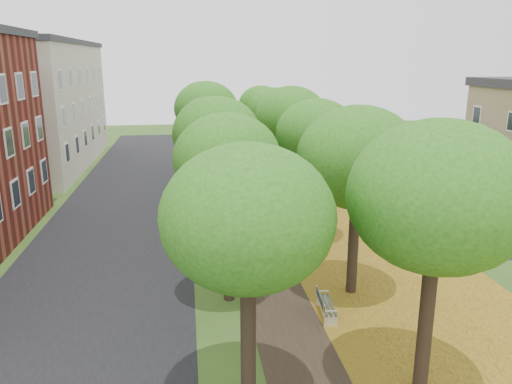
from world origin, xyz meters
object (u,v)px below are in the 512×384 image
object	(u,v)px
bench	(325,305)
car_red	(457,214)
car_white	(417,184)
car_silver	(491,227)
car_grey	(464,208)

from	to	relation	value
bench	car_red	world-z (taller)	car_red
car_red	bench	bearing A→B (deg)	142.52
car_red	car_white	distance (m)	6.63
car_silver	car_red	distance (m)	2.36
car_white	car_grey	bearing A→B (deg)	159.63
car_silver	car_red	size ratio (longest dim) A/B	0.95
car_grey	car_white	bearing A→B (deg)	22.07
car_silver	car_grey	size ratio (longest dim) A/B	0.84
car_white	bench	bearing A→B (deg)	122.65
bench	car_white	size ratio (longest dim) A/B	0.37
car_red	car_grey	distance (m)	1.40
bench	car_silver	bearing A→B (deg)	-53.10
car_silver	car_red	world-z (taller)	car_red
car_silver	bench	bearing A→B (deg)	106.73
car_silver	car_white	world-z (taller)	car_white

